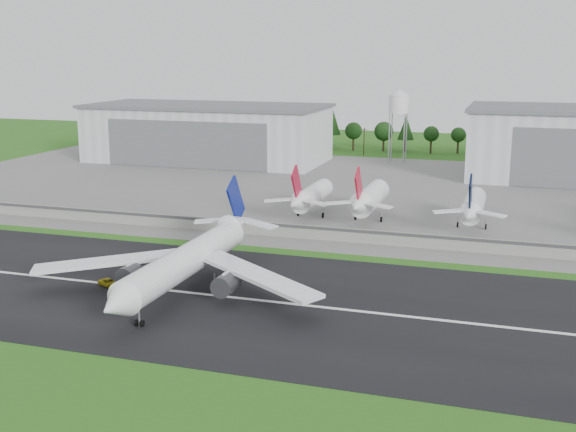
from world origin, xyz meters
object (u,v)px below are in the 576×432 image
(parked_jet_red_a, at_px, (309,197))
(parked_jet_red_b, at_px, (368,199))
(main_airliner, at_px, (185,269))
(ground_vehicle, at_px, (109,282))
(parked_jet_navy, at_px, (472,207))

(parked_jet_red_a, relative_size, parked_jet_red_b, 1.00)
(main_airliner, distance_m, ground_vehicle, 16.38)
(ground_vehicle, xyz_separation_m, parked_jet_red_a, (20.56, 67.59, 5.22))
(parked_jet_red_a, xyz_separation_m, parked_jet_red_b, (16.02, 0.05, 0.31))
(ground_vehicle, xyz_separation_m, parked_jet_navy, (63.39, 67.59, 5.20))
(main_airliner, distance_m, parked_jet_red_b, 70.16)
(ground_vehicle, relative_size, parked_jet_red_b, 0.16)
(main_airliner, bearing_deg, ground_vehicle, 2.74)
(main_airliner, distance_m, parked_jet_red_a, 67.14)
(main_airliner, bearing_deg, parked_jet_red_b, -106.71)
(ground_vehicle, bearing_deg, main_airliner, -64.10)
(parked_jet_red_a, bearing_deg, main_airliner, -94.02)
(parked_jet_navy, bearing_deg, ground_vehicle, -133.17)
(main_airliner, xyz_separation_m, ground_vehicle, (-15.85, -0.62, -4.12))
(parked_jet_red_a, bearing_deg, ground_vehicle, -106.92)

